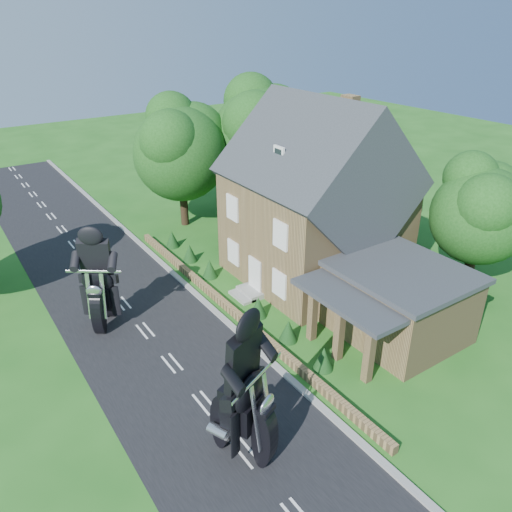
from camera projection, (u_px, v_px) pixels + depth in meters
ground at (205, 403)px, 19.79m from camera, size 120.00×120.00×0.00m
road at (205, 403)px, 19.79m from camera, size 7.00×80.00×0.02m
kerb at (279, 369)px, 21.60m from camera, size 0.30×80.00×0.12m
garden_wall at (231, 310)px, 25.57m from camera, size 0.30×22.00×0.40m
house at (315, 204)px, 27.58m from camera, size 9.54×8.64×10.24m
annex at (396, 301)px, 23.36m from camera, size 7.05×5.94×3.44m
tree_annex_side at (484, 206)px, 26.38m from camera, size 5.64×5.20×7.48m
tree_house_right at (363, 162)px, 32.23m from camera, size 6.51×6.00×8.40m
tree_behind_house at (265, 129)px, 36.11m from camera, size 7.81×7.20×10.08m
tree_behind_left at (185, 145)px, 34.04m from camera, size 6.94×6.40×9.16m
shrub_a at (324, 358)px, 21.46m from camera, size 0.90×0.90×1.10m
shrub_b at (288, 330)px, 23.32m from camera, size 0.90×0.90×1.10m
shrub_c at (258, 307)px, 25.17m from camera, size 0.90×0.90×1.10m
shrub_d at (210, 269)px, 28.88m from camera, size 0.90×0.90×1.10m
shrub_e at (190, 253)px, 30.74m from camera, size 0.90×0.90×1.10m
shrub_f at (172, 239)px, 32.59m from camera, size 0.90×0.90×1.10m
motorcycle_lead at (244, 434)px, 17.20m from camera, size 1.22×1.96×1.79m
motorcycle_follow at (104, 311)px, 24.36m from camera, size 1.36×1.65×1.61m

